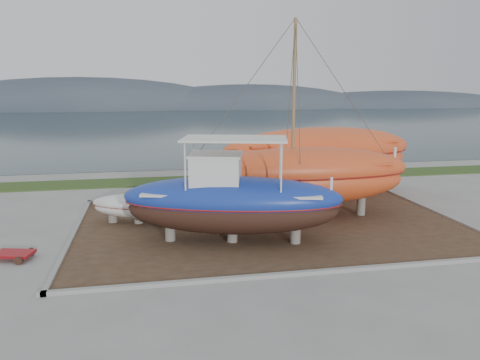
{
  "coord_description": "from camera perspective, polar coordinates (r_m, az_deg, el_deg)",
  "views": [
    {
      "loc": [
        -5.58,
        -16.99,
        6.62
      ],
      "look_at": [
        -1.5,
        4.0,
        2.29
      ],
      "focal_mm": 35.0,
      "sensor_mm": 36.0,
      "label": 1
    }
  ],
  "objects": [
    {
      "name": "ground",
      "position": [
        19.07,
        6.82,
        -8.94
      ],
      "size": [
        140.0,
        140.0,
        0.0
      ],
      "primitive_type": "plane",
      "color": "gray",
      "rests_on": "ground"
    },
    {
      "name": "dirt_patch",
      "position": [
        22.69,
        3.74,
        -5.44
      ],
      "size": [
        18.0,
        12.0,
        0.06
      ],
      "primitive_type": "cube",
      "color": "#422D1E",
      "rests_on": "ground"
    },
    {
      "name": "curb_frame",
      "position": [
        22.68,
        3.74,
        -5.34
      ],
      "size": [
        18.6,
        12.6,
        0.15
      ],
      "primitive_type": null,
      "color": "gray",
      "rests_on": "ground"
    },
    {
      "name": "grass_strip",
      "position": [
        33.61,
        -1.23,
        0.17
      ],
      "size": [
        44.0,
        3.0,
        0.08
      ],
      "primitive_type": "cube",
      "color": "#284219",
      "rests_on": "ground"
    },
    {
      "name": "sea",
      "position": [
        87.42,
        -7.37,
        7.03
      ],
      "size": [
        260.0,
        100.0,
        0.04
      ],
      "primitive_type": null,
      "color": "#172A2F",
      "rests_on": "ground"
    },
    {
      "name": "mountain_ridge",
      "position": [
        142.25,
        -8.85,
        8.66
      ],
      "size": [
        200.0,
        36.0,
        20.0
      ],
      "primitive_type": null,
      "color": "#333D49",
      "rests_on": "ground"
    },
    {
      "name": "blue_caique",
      "position": [
        19.58,
        -0.97,
        -1.31
      ],
      "size": [
        9.72,
        5.14,
        4.47
      ],
      "primitive_type": null,
      "rotation": [
        0.0,
        0.0,
        -0.25
      ],
      "color": "#19349D",
      "rests_on": "dirt_patch"
    },
    {
      "name": "white_dinghy",
      "position": [
        23.17,
        -12.3,
        -3.51
      ],
      "size": [
        4.84,
        3.02,
        1.36
      ],
      "primitive_type": null,
      "rotation": [
        0.0,
        0.0,
        -0.32
      ],
      "color": "silver",
      "rests_on": "dirt_patch"
    },
    {
      "name": "orange_sailboat",
      "position": [
        23.17,
        7.85,
        7.07
      ],
      "size": [
        11.0,
        3.73,
        9.66
      ],
      "primitive_type": null,
      "rotation": [
        0.0,
        0.0,
        -0.05
      ],
      "color": "#D44B20",
      "rests_on": "dirt_patch"
    },
    {
      "name": "orange_bare_hull",
      "position": [
        28.53,
        9.63,
        2.12
      ],
      "size": [
        12.64,
        5.32,
        4.02
      ],
      "primitive_type": null,
      "rotation": [
        0.0,
        0.0,
        0.14
      ],
      "color": "#D44B20",
      "rests_on": "dirt_patch"
    },
    {
      "name": "red_trailer",
      "position": [
        20.28,
        -25.85,
        -8.34
      ],
      "size": [
        2.32,
        1.56,
        0.3
      ],
      "primitive_type": null,
      "rotation": [
        0.0,
        0.0,
        -0.25
      ],
      "color": "maroon",
      "rests_on": "ground"
    }
  ]
}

